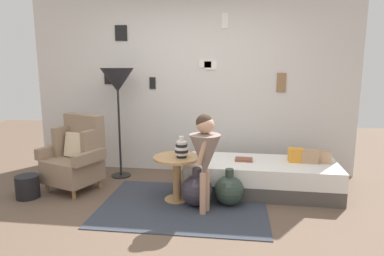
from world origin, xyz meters
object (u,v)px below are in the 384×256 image
at_px(vase_striped, 182,149).
at_px(magazine_basket, 27,187).
at_px(armchair, 76,156).
at_px(floor_lamp, 117,83).
at_px(demijohn_near, 197,190).
at_px(daybed, 261,177).
at_px(side_table, 177,169).
at_px(book_on_daybed, 244,160).
at_px(person_child, 205,151).
at_px(demijohn_far, 229,190).

relative_size(vase_striped, magazine_basket, 0.91).
bearing_deg(vase_striped, armchair, 169.86).
height_order(floor_lamp, demijohn_near, floor_lamp).
distance_m(daybed, vase_striped, 1.15).
bearing_deg(armchair, demijohn_near, -12.34).
height_order(vase_striped, magazine_basket, vase_striped).
bearing_deg(side_table, armchair, 170.51).
distance_m(armchair, side_table, 1.40).
bearing_deg(armchair, magazine_basket, -139.87).
height_order(book_on_daybed, demijohn_near, demijohn_near).
height_order(armchair, magazine_basket, armchair).
bearing_deg(floor_lamp, book_on_daybed, -10.99).
bearing_deg(side_table, person_child, -41.01).
bearing_deg(book_on_daybed, demijohn_near, -133.93).
relative_size(vase_striped, demijohn_near, 0.56).
relative_size(daybed, demijohn_far, 4.42).
xyz_separation_m(demijohn_near, magazine_basket, (-2.09, -0.03, -0.05)).
bearing_deg(magazine_basket, person_child, -3.96).
bearing_deg(armchair, book_on_daybed, 5.45).
distance_m(side_table, floor_lamp, 1.59).
height_order(vase_striped, demijohn_far, vase_striped).
relative_size(armchair, demijohn_near, 2.14).
xyz_separation_m(side_table, demijohn_far, (0.62, -0.05, -0.21)).
distance_m(vase_striped, magazine_basket, 1.97).
relative_size(demijohn_near, magazine_basket, 1.62).
distance_m(vase_striped, book_on_daybed, 0.90).
height_order(person_child, book_on_daybed, person_child).
bearing_deg(demijohn_far, armchair, 171.95).
bearing_deg(person_child, vase_striped, 136.52).
bearing_deg(side_table, book_on_daybed, 28.91).
relative_size(floor_lamp, book_on_daybed, 7.13).
xyz_separation_m(book_on_daybed, magazine_basket, (-2.64, -0.60, -0.28)).
height_order(vase_striped, person_child, person_child).
distance_m(daybed, side_table, 1.11).
bearing_deg(floor_lamp, person_child, -39.28).
xyz_separation_m(floor_lamp, magazine_basket, (-0.86, -0.94, -1.22)).
relative_size(book_on_daybed, magazine_basket, 0.79).
bearing_deg(demijohn_near, floor_lamp, 143.54).
relative_size(vase_striped, demijohn_far, 0.58).
height_order(daybed, floor_lamp, floor_lamp).
bearing_deg(armchair, demijohn_far, -8.05).
bearing_deg(magazine_basket, demijohn_near, 0.94).
bearing_deg(floor_lamp, demijohn_far, -27.53).
xyz_separation_m(book_on_daybed, demijohn_near, (-0.54, -0.56, -0.23)).
height_order(armchair, demijohn_far, armchair).
xyz_separation_m(floor_lamp, demijohn_far, (1.60, -0.83, -1.18)).
relative_size(armchair, demijohn_far, 2.23).
distance_m(person_child, demijohn_far, 0.64).
bearing_deg(demijohn_far, floor_lamp, 152.47).
bearing_deg(daybed, demijohn_far, -129.64).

